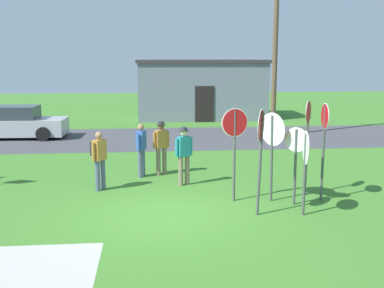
# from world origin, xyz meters

# --- Properties ---
(ground_plane) EXTENTS (80.00, 80.00, 0.00)m
(ground_plane) POSITION_xyz_m (0.00, 0.00, 0.00)
(ground_plane) COLOR #3D7528
(street_asphalt) EXTENTS (60.00, 6.40, 0.01)m
(street_asphalt) POSITION_xyz_m (0.00, 11.00, 0.00)
(street_asphalt) COLOR #424247
(street_asphalt) RESTS_ON ground
(concrete_path) EXTENTS (3.20, 2.40, 0.01)m
(concrete_path) POSITION_xyz_m (-2.87, -2.82, 0.00)
(concrete_path) COLOR #ADAAA3
(concrete_path) RESTS_ON ground
(building_background) EXTENTS (7.90, 4.16, 3.60)m
(building_background) POSITION_xyz_m (2.96, 18.37, 1.80)
(building_background) COLOR slate
(building_background) RESTS_ON ground
(utility_pole) EXTENTS (1.80, 0.24, 8.72)m
(utility_pole) POSITION_xyz_m (5.62, 11.05, 4.54)
(utility_pole) COLOR brown
(utility_pole) RESTS_ON ground
(parked_car_on_street) EXTENTS (4.37, 2.16, 1.51)m
(parked_car_on_street) POSITION_xyz_m (-6.42, 11.70, 0.69)
(parked_car_on_street) COLOR #A5A8AD
(parked_car_on_street) RESTS_ON ground
(stop_sign_leaning_right) EXTENTS (0.47, 0.44, 2.01)m
(stop_sign_leaning_right) POSITION_xyz_m (3.40, 0.55, 1.34)
(stop_sign_leaning_right) COLOR #474C4C
(stop_sign_leaning_right) RESTS_ON ground
(stop_sign_center_cluster) EXTENTS (0.09, 0.68, 2.59)m
(stop_sign_center_cluster) POSITION_xyz_m (4.21, 0.82, 1.74)
(stop_sign_center_cluster) COLOR #474C4C
(stop_sign_center_cluster) RESTS_ON ground
(stop_sign_leaning_left) EXTENTS (0.14, 0.79, 2.05)m
(stop_sign_leaning_left) POSITION_xyz_m (3.36, -0.29, 1.40)
(stop_sign_leaning_left) COLOR #474C4C
(stop_sign_leaning_left) RESTS_ON ground
(stop_sign_far_back) EXTENTS (0.46, 0.76, 2.35)m
(stop_sign_far_back) POSITION_xyz_m (2.87, 0.90, 1.62)
(stop_sign_far_back) COLOR #474C4C
(stop_sign_far_back) RESTS_ON ground
(stop_sign_rear_right) EXTENTS (0.34, 0.72, 2.57)m
(stop_sign_rear_right) POSITION_xyz_m (2.30, -0.19, 1.76)
(stop_sign_rear_right) COLOR #474C4C
(stop_sign_rear_right) RESTS_ON ground
(stop_sign_low_front) EXTENTS (0.73, 0.22, 2.46)m
(stop_sign_low_front) POSITION_xyz_m (1.90, 1.01, 1.68)
(stop_sign_low_front) COLOR #474C4C
(stop_sign_low_front) RESTS_ON ground
(stop_sign_tallest) EXTENTS (0.32, 0.53, 2.61)m
(stop_sign_tallest) POSITION_xyz_m (3.96, 1.36, 1.71)
(stop_sign_tallest) COLOR #474C4C
(stop_sign_tallest) RESTS_ON ground
(person_on_left) EXTENTS (0.47, 0.48, 1.69)m
(person_on_left) POSITION_xyz_m (-1.72, 2.38, 0.98)
(person_on_left) COLOR #4C5670
(person_on_left) RESTS_ON ground
(person_with_sunhat) EXTENTS (0.52, 0.35, 1.74)m
(person_with_sunhat) POSITION_xyz_m (0.71, 2.68, 0.98)
(person_with_sunhat) COLOR #7A6B56
(person_with_sunhat) RESTS_ON ground
(person_in_teal) EXTENTS (0.34, 0.54, 1.69)m
(person_in_teal) POSITION_xyz_m (-0.55, 3.80, 0.95)
(person_in_teal) COLOR #4C5670
(person_in_teal) RESTS_ON ground
(person_near_signs) EXTENTS (0.52, 0.45, 1.74)m
(person_near_signs) POSITION_xyz_m (0.08, 4.01, 1.01)
(person_near_signs) COLOR #7A6B56
(person_near_signs) RESTS_ON ground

